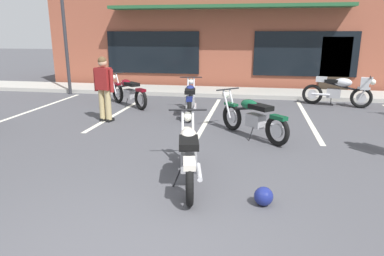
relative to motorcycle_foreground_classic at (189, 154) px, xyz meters
name	(u,v)px	position (x,y,z in m)	size (l,w,h in m)	color
ground_plane	(188,154)	(-0.27, 1.31, -0.46)	(80.00, 80.00, 0.00)	#47474C
sidewalk_kerb	(223,92)	(-0.27, 8.26, -0.39)	(22.00, 1.80, 0.14)	#A8A59E
brick_storefront_building	(232,38)	(-0.27, 12.46, 1.54)	(15.21, 7.03, 4.00)	brown
painted_stall_lines	(210,115)	(-0.27, 4.66, -0.46)	(10.74, 4.80, 0.01)	silver
motorcycle_foreground_classic	(189,154)	(0.00, 0.00, 0.00)	(0.83, 2.09, 0.98)	black
motorcycle_red_sportbike	(252,117)	(0.92, 2.65, 0.00)	(1.62, 1.68, 0.98)	black
motorcycle_black_cruiser	(128,91)	(-2.97, 5.43, 0.00)	(1.74, 1.56, 0.98)	black
motorcycle_silver_naked	(190,99)	(-0.82, 4.51, 0.00)	(0.76, 2.10, 0.98)	black
motorcycle_blue_standard	(341,90)	(3.57, 6.57, 0.07)	(2.06, 0.90, 0.98)	black
person_in_shorts_foreground	(104,85)	(-2.86, 3.41, 0.49)	(0.61, 0.35, 1.68)	black
helmet_on_pavement	(264,196)	(1.13, -0.57, -0.33)	(0.26, 0.26, 0.26)	navy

